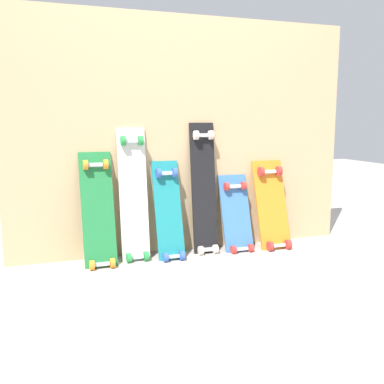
% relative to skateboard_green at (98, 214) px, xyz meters
% --- Properties ---
extents(ground_plane, '(12.00, 12.00, 0.00)m').
position_rel_skateboard_green_xyz_m(ground_plane, '(0.64, 0.07, -0.33)').
color(ground_plane, '#B2AAA0').
extents(plywood_wall_panel, '(2.48, 0.04, 1.65)m').
position_rel_skateboard_green_xyz_m(plywood_wall_panel, '(0.64, 0.14, 0.49)').
color(plywood_wall_panel, tan).
rests_on(plywood_wall_panel, ground).
extents(skateboard_green, '(0.21, 0.27, 0.80)m').
position_rel_skateboard_green_xyz_m(skateboard_green, '(0.00, 0.00, 0.00)').
color(skateboard_green, '#1E7238').
rests_on(skateboard_green, ground).
extents(skateboard_white, '(0.19, 0.20, 0.95)m').
position_rel_skateboard_green_xyz_m(skateboard_white, '(0.24, 0.04, 0.08)').
color(skateboard_white, silver).
rests_on(skateboard_white, ground).
extents(skateboard_teal, '(0.19, 0.27, 0.72)m').
position_rel_skateboard_green_xyz_m(skateboard_teal, '(0.48, 0.00, -0.04)').
color(skateboard_teal, '#197A7F').
rests_on(skateboard_teal, ground).
extents(skateboard_black, '(0.18, 0.20, 0.98)m').
position_rel_skateboard_green_xyz_m(skateboard_black, '(0.75, 0.04, 0.10)').
color(skateboard_black, black).
rests_on(skateboard_black, ground).
extents(skateboard_blue, '(0.22, 0.24, 0.61)m').
position_rel_skateboard_green_xyz_m(skateboard_blue, '(0.99, 0.01, -0.10)').
color(skateboard_blue, '#386BAD').
rests_on(skateboard_blue, ground).
extents(skateboard_orange, '(0.24, 0.28, 0.70)m').
position_rel_skateboard_green_xyz_m(skateboard_orange, '(1.27, -0.00, -0.04)').
color(skateboard_orange, orange).
rests_on(skateboard_orange, ground).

